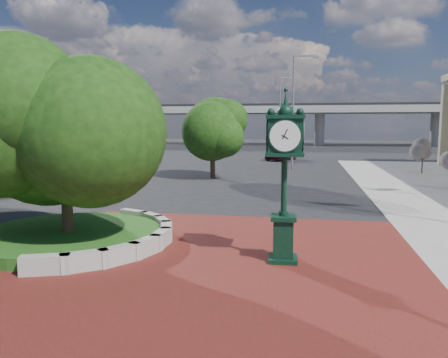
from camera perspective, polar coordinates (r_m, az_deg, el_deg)
ground at (r=13.70m, az=-0.97°, el=-9.34°), size 200.00×200.00×0.00m
plaza at (r=12.76m, az=-1.89°, el=-10.50°), size 12.00×12.00×0.04m
planter_wall at (r=14.40m, az=-11.68°, el=-7.55°), size 2.96×6.77×0.54m
grass_bed at (r=15.41m, az=-19.64°, el=-7.11°), size 6.10×6.10×0.40m
overpass at (r=82.95m, az=8.80°, el=8.91°), size 90.00×12.00×7.50m
tree_planter at (r=14.97m, az=-20.21°, el=6.09°), size 5.20×5.20×6.33m
tree_street at (r=31.58m, az=-1.50°, el=5.98°), size 4.40×4.40×5.45m
post_clock at (r=12.18m, az=7.89°, el=1.18°), size 1.05×1.05×4.80m
parked_car at (r=48.12m, az=7.54°, el=3.49°), size 3.76×5.45×1.72m
street_lamp_near at (r=38.01m, az=9.36°, el=9.72°), size 2.16×0.50×9.63m
street_lamp_far at (r=54.66m, az=7.55°, el=8.91°), size 2.07×0.90×9.57m
shrub_far at (r=37.86m, az=24.53°, el=3.04°), size 1.20×1.20×2.20m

